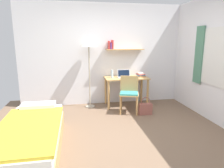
% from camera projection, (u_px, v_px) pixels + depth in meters
% --- Properties ---
extents(ground_plane, '(5.28, 5.28, 0.00)m').
position_uv_depth(ground_plane, '(123.00, 136.00, 3.62)').
color(ground_plane, brown).
extents(wall_back, '(4.40, 0.27, 2.60)m').
position_uv_depth(wall_back, '(106.00, 55.00, 5.29)').
color(wall_back, white).
rests_on(wall_back, ground_plane).
extents(bed, '(0.88, 2.02, 0.54)m').
position_uv_depth(bed, '(31.00, 138.00, 3.04)').
color(bed, tan).
rests_on(bed, ground_plane).
extents(desk, '(1.10, 0.58, 0.75)m').
position_uv_depth(desk, '(126.00, 82.00, 5.21)').
color(desk, tan).
rests_on(desk, ground_plane).
extents(desk_chair, '(0.53, 0.49, 0.86)m').
position_uv_depth(desk_chair, '(129.00, 92.00, 4.73)').
color(desk_chair, tan).
rests_on(desk_chair, ground_plane).
extents(standing_lamp, '(0.39, 0.39, 1.76)m').
position_uv_depth(standing_lamp, '(89.00, 46.00, 4.87)').
color(standing_lamp, '#B2A893').
rests_on(standing_lamp, ground_plane).
extents(laptop, '(0.33, 0.21, 0.20)m').
position_uv_depth(laptop, '(124.00, 75.00, 5.16)').
color(laptop, '#B7BABF').
rests_on(laptop, desk).
extents(water_bottle, '(0.06, 0.06, 0.20)m').
position_uv_depth(water_bottle, '(112.00, 74.00, 5.09)').
color(water_bottle, silver).
rests_on(water_bottle, desk).
extents(book_stack, '(0.21, 0.25, 0.10)m').
position_uv_depth(book_stack, '(141.00, 75.00, 5.29)').
color(book_stack, orange).
rests_on(book_stack, desk).
extents(handbag, '(0.31, 0.11, 0.42)m').
position_uv_depth(handbag, '(145.00, 108.00, 4.64)').
color(handbag, '#99564C').
rests_on(handbag, ground_plane).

